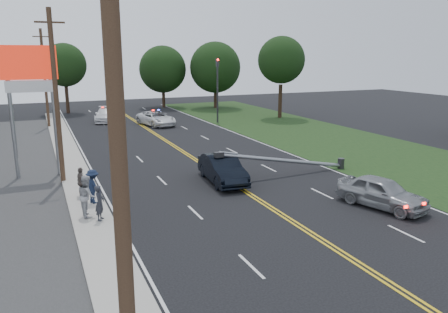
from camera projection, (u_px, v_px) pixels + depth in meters
name	position (u px, v px, depth m)	size (l,w,h in m)	color
ground	(306.00, 230.00, 18.99)	(120.00, 120.00, 0.00)	black
sidewalk	(81.00, 189.00, 24.66)	(1.80, 70.00, 0.12)	#A5A095
grass_verge	(382.00, 155.00, 33.15)	(12.00, 80.00, 0.01)	black
centerline_yellow	(218.00, 174.00, 27.93)	(0.36, 80.00, 0.00)	gold
pylon_sign	(30.00, 80.00, 26.07)	(3.20, 0.35, 8.00)	gray
traffic_signal	(217.00, 85.00, 48.04)	(0.28, 0.41, 7.05)	#2D2D30
fallen_streetlight	(291.00, 161.00, 27.55)	(9.36, 0.44, 1.91)	#2D2D30
utility_pole_near	(121.00, 205.00, 7.13)	(1.60, 0.28, 10.00)	#382619
utility_pole_mid	(56.00, 97.00, 24.99)	(1.60, 0.28, 10.00)	#382619
utility_pole_far	(45.00, 78.00, 44.65)	(1.60, 0.28, 10.00)	#382619
tree_6	(64.00, 65.00, 55.31)	(5.47, 5.47, 8.89)	black
tree_7	(163.00, 69.00, 61.71)	(6.60, 6.60, 8.70)	black
tree_8	(215.00, 67.00, 61.20)	(7.11, 7.11, 9.22)	black
tree_9	(281.00, 60.00, 51.21)	(5.52, 5.52, 9.58)	black
crashed_sedan	(222.00, 169.00, 25.97)	(1.73, 4.95, 1.63)	black
waiting_sedan	(382.00, 192.00, 21.72)	(1.82, 4.53, 1.54)	gray
emergency_a	(156.00, 118.00, 46.87)	(2.51, 5.44, 1.51)	silver
emergency_b	(106.00, 115.00, 49.52)	(2.19, 5.38, 1.56)	white
bystander_a	(100.00, 203.00, 19.70)	(0.60, 0.39, 1.63)	#282930
bystander_b	(87.00, 196.00, 20.16)	(0.95, 0.74, 1.95)	#A3A3A7
bystander_c	(93.00, 186.00, 21.96)	(1.13, 0.65, 1.74)	#162038
bystander_d	(81.00, 182.00, 22.94)	(0.93, 0.39, 1.59)	#574C45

